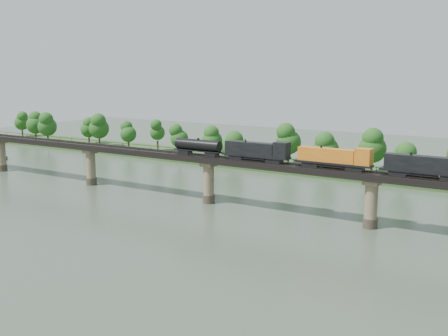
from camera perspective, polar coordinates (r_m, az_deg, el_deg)
The scene contains 6 objects.
ground at distance 113.73m, azimuth -10.23°, elevation -6.45°, with size 400.00×400.00×0.00m, color #334133.
far_bank at distance 183.14m, azimuth 8.26°, elevation 0.09°, with size 300.00×24.00×1.60m, color #26461C.
bridge at distance 135.12m, azimuth -1.57°, elevation -1.30°, with size 236.00×30.00×11.50m.
bridge_superstructure at distance 134.03m, azimuth -1.58°, elevation 1.35°, with size 220.00×4.90×0.75m.
far_treeline at distance 181.56m, azimuth 5.38°, elevation 2.62°, with size 289.06×17.54×13.60m.
freight_train at distance 121.26m, azimuth 8.35°, elevation 1.27°, with size 68.05×2.65×4.68m.
Camera 1 is at (75.39, -79.01, 31.74)m, focal length 45.00 mm.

